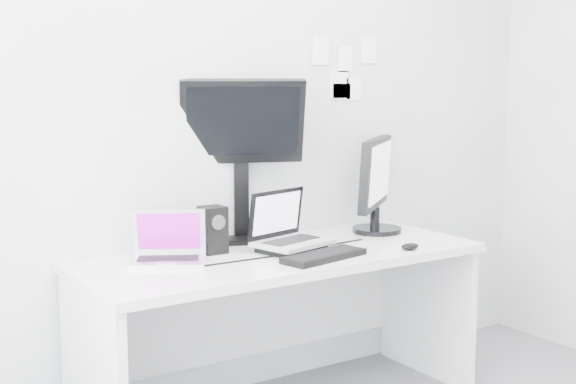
{
  "coord_description": "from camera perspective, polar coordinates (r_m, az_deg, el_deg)",
  "views": [
    {
      "loc": [
        -1.86,
        -1.63,
        1.5
      ],
      "look_at": [
        0.02,
        1.23,
        1.0
      ],
      "focal_mm": 49.91,
      "sensor_mm": 36.0,
      "label": 1
    }
  ],
  "objects": [
    {
      "name": "rear_monitor",
      "position": [
        3.7,
        -3.32,
        2.38
      ],
      "size": [
        0.61,
        0.4,
        0.78
      ],
      "primitive_type": "cube",
      "rotation": [
        0.0,
        0.0,
        -0.37
      ],
      "color": "black",
      "rests_on": "desk"
    },
    {
      "name": "speaker",
      "position": [
        3.5,
        -5.38,
        -2.69
      ],
      "size": [
        0.12,
        0.12,
        0.21
      ],
      "primitive_type": "cube",
      "rotation": [
        0.0,
        0.0,
        -0.21
      ],
      "color": "black",
      "rests_on": "desk"
    },
    {
      "name": "dell_laptop",
      "position": [
        3.52,
        0.4,
        -2.04
      ],
      "size": [
        0.38,
        0.33,
        0.27
      ],
      "primitive_type": "cube",
      "rotation": [
        0.0,
        0.0,
        0.25
      ],
      "color": "#A3A5AA",
      "rests_on": "desk"
    },
    {
      "name": "wall_note_3",
      "position": [
        4.04,
        3.84,
        7.16
      ],
      "size": [
        0.11,
        0.0,
        0.08
      ],
      "primitive_type": "cube",
      "color": "white",
      "rests_on": "back_wall"
    },
    {
      "name": "back_wall",
      "position": [
        3.73,
        -3.4,
        6.0
      ],
      "size": [
        3.6,
        0.0,
        3.6
      ],
      "primitive_type": "plane",
      "rotation": [
        1.57,
        0.0,
        0.0
      ],
      "color": "silver",
      "rests_on": "ground"
    },
    {
      "name": "desk",
      "position": [
        3.61,
        -0.45,
        -10.02
      ],
      "size": [
        1.8,
        0.7,
        0.73
      ],
      "primitive_type": "cube",
      "color": "silver",
      "rests_on": "ground"
    },
    {
      "name": "samsung_monitor",
      "position": [
        3.95,
        6.4,
        0.59
      ],
      "size": [
        0.56,
        0.52,
        0.48
      ],
      "primitive_type": "cube",
      "rotation": [
        0.0,
        0.0,
        0.69
      ],
      "color": "black",
      "rests_on": "desk"
    },
    {
      "name": "wall_note_4",
      "position": [
        4.03,
        3.66,
        7.65
      ],
      "size": [
        0.12,
        0.0,
        0.14
      ],
      "primitive_type": "cube",
      "color": "white",
      "rests_on": "back_wall"
    },
    {
      "name": "wall_note_2",
      "position": [
        4.15,
        5.77,
        10.07
      ],
      "size": [
        0.1,
        0.0,
        0.14
      ],
      "primitive_type": "cube",
      "color": "white",
      "rests_on": "back_wall"
    },
    {
      "name": "wall_note_5",
      "position": [
        4.09,
        4.71,
        7.32
      ],
      "size": [
        0.09,
        0.0,
        0.11
      ],
      "primitive_type": "cube",
      "color": "white",
      "rests_on": "back_wall"
    },
    {
      "name": "wall_note_0",
      "position": [
        3.97,
        2.34,
        10.04
      ],
      "size": [
        0.1,
        0.0,
        0.14
      ],
      "primitive_type": "cube",
      "color": "white",
      "rests_on": "back_wall"
    },
    {
      "name": "macbook",
      "position": [
        3.32,
        -8.59,
        -3.16
      ],
      "size": [
        0.38,
        0.35,
        0.23
      ],
      "primitive_type": "cube",
      "rotation": [
        0.0,
        0.0,
        -0.51
      ],
      "color": "silver",
      "rests_on": "desk"
    },
    {
      "name": "wall_note_1",
      "position": [
        4.05,
        4.09,
        9.43
      ],
      "size": [
        0.09,
        0.0,
        0.13
      ],
      "primitive_type": "cube",
      "color": "white",
      "rests_on": "back_wall"
    },
    {
      "name": "keyboard",
      "position": [
        3.39,
        2.57,
        -4.58
      ],
      "size": [
        0.41,
        0.22,
        0.03
      ],
      "primitive_type": "cube",
      "rotation": [
        0.0,
        0.0,
        0.2
      ],
      "color": "black",
      "rests_on": "desk"
    },
    {
      "name": "mouse",
      "position": [
        3.61,
        8.67,
        -3.85
      ],
      "size": [
        0.1,
        0.06,
        0.03
      ],
      "primitive_type": "ellipsoid",
      "rotation": [
        0.0,
        0.0,
        0.04
      ],
      "color": "black",
      "rests_on": "desk"
    }
  ]
}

